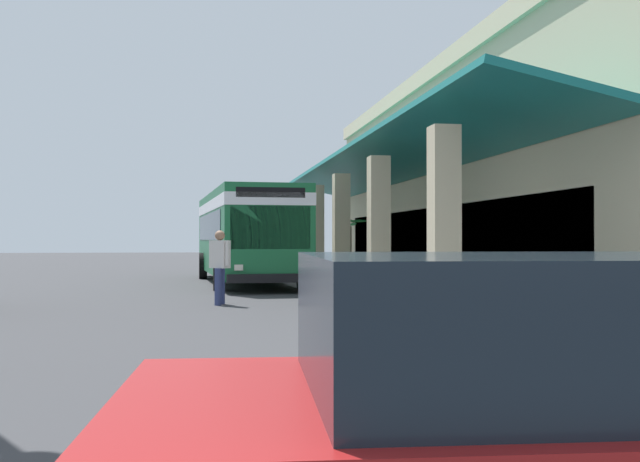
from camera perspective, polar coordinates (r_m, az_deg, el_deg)
The scene contains 6 objects.
ground at distance 27.41m, azimuth 13.39°, elevation -3.79°, with size 120.00×120.00×0.00m, color #38383A.
curb_strip at distance 26.22m, azimuth 1.80°, elevation -3.82°, with size 33.85×0.50×0.12m, color #9E998E.
plaza_building at distance 29.60m, azimuth 20.48°, elevation 3.76°, with size 28.51×17.06×7.52m.
transit_bus at distance 26.21m, azimuth -5.65°, elevation 0.10°, with size 11.35×3.31×3.34m.
pedestrian at distance 17.56m, azimuth -7.63°, elevation -2.41°, with size 0.60×0.50×1.73m.
potted_palm at distance 33.16m, azimuth 2.28°, elevation -2.18°, with size 2.12×1.59×2.43m.
Camera 1 is at (25.32, -2.38, 1.54)m, focal length 42.05 mm.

